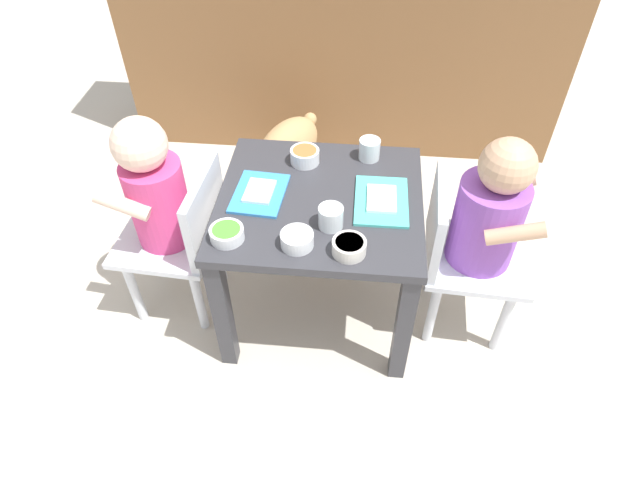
{
  "coord_description": "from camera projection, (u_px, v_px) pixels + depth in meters",
  "views": [
    {
      "loc": [
        0.1,
        -1.08,
        1.36
      ],
      "look_at": [
        0.0,
        0.0,
        0.29
      ],
      "focal_mm": 30.06,
      "sensor_mm": 36.0,
      "label": 1
    }
  ],
  "objects": [
    {
      "name": "cereal_bowl_right_side",
      "position": [
        305.0,
        156.0,
        1.52
      ],
      "size": [
        0.08,
        0.08,
        0.04
      ],
      "color": "white",
      "rests_on": "dining_table"
    },
    {
      "name": "seated_child_right",
      "position": [
        483.0,
        220.0,
        1.41
      ],
      "size": [
        0.3,
        0.3,
        0.66
      ],
      "color": "silver",
      "rests_on": "ground"
    },
    {
      "name": "dining_table",
      "position": [
        320.0,
        221.0,
        1.48
      ],
      "size": [
        0.54,
        0.51,
        0.44
      ],
      "color": "#333338",
      "rests_on": "ground"
    },
    {
      "name": "ground_plane",
      "position": [
        320.0,
        303.0,
        1.73
      ],
      "size": [
        7.0,
        7.0,
        0.0
      ],
      "primitive_type": "plane",
      "color": "beige"
    },
    {
      "name": "food_tray_left",
      "position": [
        259.0,
        193.0,
        1.42
      ],
      "size": [
        0.14,
        0.19,
        0.02
      ],
      "color": "#388CD8",
      "rests_on": "dining_table"
    },
    {
      "name": "cereal_bowl_left_side",
      "position": [
        227.0,
        233.0,
        1.3
      ],
      "size": [
        0.08,
        0.08,
        0.03
      ],
      "color": "white",
      "rests_on": "dining_table"
    },
    {
      "name": "dog",
      "position": [
        284.0,
        150.0,
        1.97
      ],
      "size": [
        0.29,
        0.4,
        0.32
      ],
      "color": "tan",
      "rests_on": "ground"
    },
    {
      "name": "food_tray_right",
      "position": [
        381.0,
        201.0,
        1.4
      ],
      "size": [
        0.14,
        0.2,
        0.02
      ],
      "color": "#4CC6BC",
      "rests_on": "dining_table"
    },
    {
      "name": "veggie_bowl_near",
      "position": [
        349.0,
        247.0,
        1.26
      ],
      "size": [
        0.08,
        0.08,
        0.04
      ],
      "color": "silver",
      "rests_on": "dining_table"
    },
    {
      "name": "seated_child_left",
      "position": [
        162.0,
        200.0,
        1.46
      ],
      "size": [
        0.3,
        0.3,
        0.67
      ],
      "color": "silver",
      "rests_on": "ground"
    },
    {
      "name": "kitchen_cabinet_back",
      "position": [
        344.0,
        24.0,
        2.09
      ],
      "size": [
        1.74,
        0.31,
        0.99
      ],
      "primitive_type": "cube",
      "color": "brown",
      "rests_on": "ground"
    },
    {
      "name": "water_cup_right",
      "position": [
        369.0,
        150.0,
        1.53
      ],
      "size": [
        0.06,
        0.06,
        0.06
      ],
      "color": "white",
      "rests_on": "dining_table"
    },
    {
      "name": "veggie_bowl_far",
      "position": [
        297.0,
        239.0,
        1.28
      ],
      "size": [
        0.08,
        0.08,
        0.04
      ],
      "color": "white",
      "rests_on": "dining_table"
    },
    {
      "name": "water_cup_left",
      "position": [
        331.0,
        218.0,
        1.33
      ],
      "size": [
        0.06,
        0.06,
        0.06
      ],
      "color": "white",
      "rests_on": "dining_table"
    }
  ]
}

